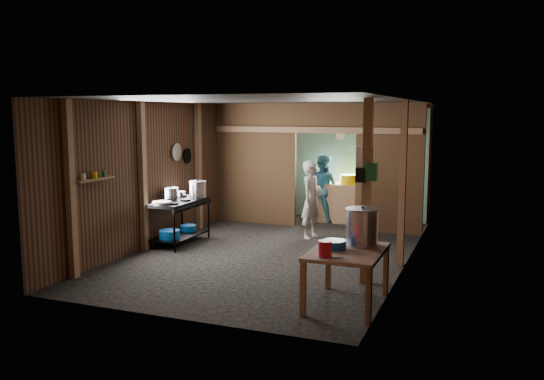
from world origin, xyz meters
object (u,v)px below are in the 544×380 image
at_px(stock_pot, 362,228).
at_px(stove_pot_large, 198,190).
at_px(gas_range, 178,222).
at_px(prep_table, 347,278).
at_px(yellow_tub, 349,179).
at_px(pink_bucket, 325,249).
at_px(cook, 312,200).

bearing_deg(stock_pot, stove_pot_large, 147.87).
xyz_separation_m(stove_pot_large, stock_pot, (3.65, -2.29, -0.02)).
height_order(gas_range, stove_pot_large, stove_pot_large).
xyz_separation_m(prep_table, yellow_tub, (-1.26, 5.26, 0.60)).
xyz_separation_m(stove_pot_large, yellow_tub, (2.28, 2.64, -0.00)).
relative_size(stove_pot_large, stock_pot, 0.66).
height_order(pink_bucket, cook, cook).
height_order(stove_pot_large, stock_pot, stock_pot).
relative_size(pink_bucket, cook, 0.13).
height_order(stock_pot, pink_bucket, stock_pot).
bearing_deg(stove_pot_large, stock_pot, -32.13).
relative_size(stock_pot, cook, 0.34).
bearing_deg(gas_range, pink_bucket, -35.98).
relative_size(gas_range, prep_table, 1.15).
bearing_deg(cook, prep_table, -144.46).
bearing_deg(stock_pot, cook, 117.69).
bearing_deg(pink_bucket, cook, 109.49).
height_order(stove_pot_large, cook, cook).
height_order(prep_table, pink_bucket, pink_bucket).
bearing_deg(cook, pink_bucket, -148.92).
bearing_deg(yellow_tub, cook, -99.53).
height_order(pink_bucket, yellow_tub, yellow_tub).
bearing_deg(pink_bucket, gas_range, 144.02).
xyz_separation_m(pink_bucket, cook, (-1.38, 3.90, -0.06)).
relative_size(stove_pot_large, pink_bucket, 1.73).
bearing_deg(cook, yellow_tub, 2.06).
distance_m(prep_table, stove_pot_large, 4.44).
xyz_separation_m(prep_table, stock_pot, (0.11, 0.33, 0.59)).
bearing_deg(pink_bucket, stock_pot, 69.23).
bearing_deg(stock_pot, gas_range, 154.38).
bearing_deg(prep_table, gas_range, 149.80).
distance_m(gas_range, stove_pot_large, 0.74).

